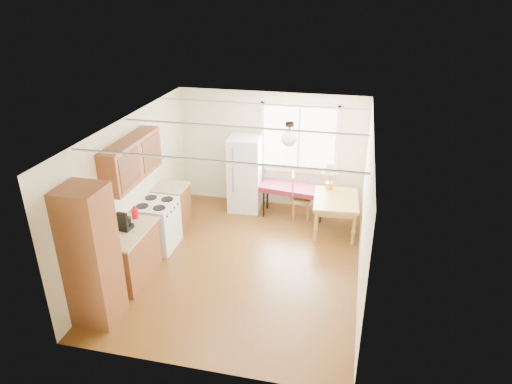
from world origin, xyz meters
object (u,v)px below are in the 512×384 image
(chair, at_px, (297,194))
(refrigerator, at_px, (245,174))
(bench, at_px, (294,190))
(dining_table, at_px, (336,203))

(chair, bearing_deg, refrigerator, 158.73)
(refrigerator, bearing_deg, bench, -9.66)
(bench, relative_size, dining_table, 1.26)
(refrigerator, xyz_separation_m, bench, (1.07, -0.12, -0.22))
(bench, bearing_deg, chair, -47.94)
(bench, relative_size, chair, 1.51)
(refrigerator, height_order, dining_table, refrigerator)
(refrigerator, distance_m, chair, 1.20)
(refrigerator, bearing_deg, chair, -14.69)
(dining_table, bearing_deg, bench, 149.21)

